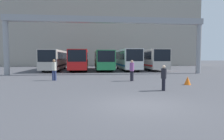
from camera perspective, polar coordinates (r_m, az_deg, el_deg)
name	(u,v)px	position (r m, az deg, el deg)	size (l,w,h in m)	color
ground_plane	(140,105)	(8.71, 7.92, -9.97)	(200.00, 200.00, 0.00)	#47474C
building_backdrop	(98,31)	(50.47, -3.97, 11.16)	(46.79, 12.00, 17.14)	gray
overhead_gantry	(108,27)	(24.09, -1.29, 12.15)	(23.53, 0.80, 6.77)	gray
bus_slot_0	(55,59)	(31.96, -16.01, 3.06)	(2.43, 11.83, 3.04)	beige
bus_slot_1	(79,59)	(31.68, -9.30, 3.19)	(2.56, 12.10, 3.07)	red
bus_slot_2	(103,59)	(31.28, -2.49, 3.13)	(2.49, 11.24, 2.98)	#268C4C
bus_slot_3	(127,58)	(31.46, 4.36, 3.34)	(2.49, 10.65, 3.19)	silver
bus_slot_4	(151,58)	(32.14, 10.99, 3.27)	(2.52, 10.19, 3.17)	beige
pedestrian_mid_left	(164,77)	(12.57, 14.55, -1.98)	(0.33, 0.33, 1.57)	black
pedestrian_mid_right	(54,69)	(18.14, -16.21, 0.20)	(0.39, 0.39, 1.85)	navy
pedestrian_far_center	(132,70)	(17.14, 5.70, 0.03)	(0.37, 0.37, 1.79)	black
traffic_cone	(188,81)	(15.83, 20.78, -2.86)	(0.49, 0.49, 0.61)	orange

